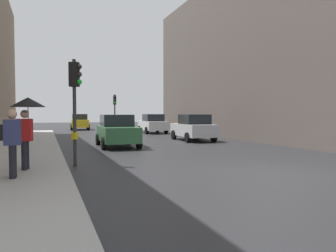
{
  "coord_description": "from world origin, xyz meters",
  "views": [
    {
      "loc": [
        -6.5,
        -8.22,
        1.82
      ],
      "look_at": [
        0.2,
        9.47,
        1.09
      ],
      "focal_mm": 34.62,
      "sensor_mm": 36.0,
      "label": 1
    }
  ],
  "objects_px": {
    "traffic_light_far_median": "(115,106)",
    "pedestrian_with_umbrella": "(27,113)",
    "pedestrian_with_grey_backpack": "(11,139)",
    "traffic_light_near_right": "(75,93)",
    "car_silver_hatchback": "(193,128)",
    "car_green_estate": "(117,131)",
    "car_yellow_taxi": "(80,122)",
    "car_white_compact": "(153,124)"
  },
  "relations": [
    {
      "from": "car_silver_hatchback",
      "to": "car_yellow_taxi",
      "type": "bearing_deg",
      "value": 107.57
    },
    {
      "from": "traffic_light_near_right",
      "to": "car_silver_hatchback",
      "type": "distance_m",
      "value": 11.72
    },
    {
      "from": "traffic_light_far_median",
      "to": "pedestrian_with_umbrella",
      "type": "height_order",
      "value": "traffic_light_far_median"
    },
    {
      "from": "traffic_light_near_right",
      "to": "car_yellow_taxi",
      "type": "relative_size",
      "value": 0.86
    },
    {
      "from": "traffic_light_far_median",
      "to": "car_white_compact",
      "type": "distance_m",
      "value": 3.89
    },
    {
      "from": "traffic_light_near_right",
      "to": "traffic_light_far_median",
      "type": "distance_m",
      "value": 19.14
    },
    {
      "from": "car_silver_hatchback",
      "to": "pedestrian_with_grey_backpack",
      "type": "height_order",
      "value": "pedestrian_with_grey_backpack"
    },
    {
      "from": "car_green_estate",
      "to": "pedestrian_with_umbrella",
      "type": "relative_size",
      "value": 2.0
    },
    {
      "from": "car_silver_hatchback",
      "to": "car_yellow_taxi",
      "type": "xyz_separation_m",
      "value": [
        -5.67,
        17.9,
        0.0
      ]
    },
    {
      "from": "traffic_light_far_median",
      "to": "car_green_estate",
      "type": "distance_m",
      "value": 12.82
    },
    {
      "from": "car_green_estate",
      "to": "pedestrian_with_grey_backpack",
      "type": "distance_m",
      "value": 9.54
    },
    {
      "from": "car_white_compact",
      "to": "pedestrian_with_umbrella",
      "type": "relative_size",
      "value": 2.0
    },
    {
      "from": "car_yellow_taxi",
      "to": "pedestrian_with_grey_backpack",
      "type": "bearing_deg",
      "value": -98.91
    },
    {
      "from": "car_yellow_taxi",
      "to": "pedestrian_with_umbrella",
      "type": "height_order",
      "value": "pedestrian_with_umbrella"
    },
    {
      "from": "pedestrian_with_umbrella",
      "to": "car_white_compact",
      "type": "bearing_deg",
      "value": 61.68
    },
    {
      "from": "car_silver_hatchback",
      "to": "pedestrian_with_umbrella",
      "type": "xyz_separation_m",
      "value": [
        -9.78,
        -9.3,
        0.96
      ]
    },
    {
      "from": "car_white_compact",
      "to": "car_yellow_taxi",
      "type": "xyz_separation_m",
      "value": [
        -5.71,
        8.96,
        0.0
      ]
    },
    {
      "from": "traffic_light_near_right",
      "to": "pedestrian_with_grey_backpack",
      "type": "xyz_separation_m",
      "value": [
        -1.81,
        -2.43,
        -1.38
      ]
    },
    {
      "from": "traffic_light_far_median",
      "to": "pedestrian_with_umbrella",
      "type": "bearing_deg",
      "value": -108.51
    },
    {
      "from": "traffic_light_near_right",
      "to": "car_yellow_taxi",
      "type": "bearing_deg",
      "value": 84.19
    },
    {
      "from": "traffic_light_near_right",
      "to": "car_yellow_taxi",
      "type": "distance_m",
      "value": 26.17
    },
    {
      "from": "car_green_estate",
      "to": "car_yellow_taxi",
      "type": "distance_m",
      "value": 20.03
    },
    {
      "from": "traffic_light_far_median",
      "to": "car_silver_hatchback",
      "type": "distance_m",
      "value": 10.96
    },
    {
      "from": "car_silver_hatchback",
      "to": "car_white_compact",
      "type": "bearing_deg",
      "value": 89.74
    },
    {
      "from": "car_silver_hatchback",
      "to": "car_white_compact",
      "type": "distance_m",
      "value": 8.94
    },
    {
      "from": "traffic_light_near_right",
      "to": "pedestrian_with_umbrella",
      "type": "distance_m",
      "value": 2.03
    },
    {
      "from": "traffic_light_far_median",
      "to": "pedestrian_with_grey_backpack",
      "type": "bearing_deg",
      "value": -108.33
    },
    {
      "from": "traffic_light_near_right",
      "to": "pedestrian_with_grey_backpack",
      "type": "distance_m",
      "value": 3.33
    },
    {
      "from": "car_green_estate",
      "to": "pedestrian_with_grey_backpack",
      "type": "relative_size",
      "value": 2.41
    },
    {
      "from": "traffic_light_near_right",
      "to": "car_silver_hatchback",
      "type": "height_order",
      "value": "traffic_light_near_right"
    },
    {
      "from": "traffic_light_near_right",
      "to": "traffic_light_far_median",
      "type": "xyz_separation_m",
      "value": [
        5.11,
        18.45,
        -0.06
      ]
    },
    {
      "from": "car_green_estate",
      "to": "pedestrian_with_umbrella",
      "type": "bearing_deg",
      "value": -120.24
    },
    {
      "from": "traffic_light_far_median",
      "to": "car_white_compact",
      "type": "xyz_separation_m",
      "value": [
        3.24,
        -1.42,
        -1.61
      ]
    },
    {
      "from": "traffic_light_far_median",
      "to": "pedestrian_with_grey_backpack",
      "type": "xyz_separation_m",
      "value": [
        -6.92,
        -20.88,
        -1.33
      ]
    },
    {
      "from": "traffic_light_far_median",
      "to": "car_yellow_taxi",
      "type": "xyz_separation_m",
      "value": [
        -2.46,
        7.54,
        -1.61
      ]
    },
    {
      "from": "traffic_light_near_right",
      "to": "car_silver_hatchback",
      "type": "xyz_separation_m",
      "value": [
        8.31,
        8.09,
        -1.67
      ]
    },
    {
      "from": "traffic_light_far_median",
      "to": "pedestrian_with_umbrella",
      "type": "xyz_separation_m",
      "value": [
        -6.58,
        -19.66,
        -0.65
      ]
    },
    {
      "from": "car_green_estate",
      "to": "car_silver_hatchback",
      "type": "xyz_separation_m",
      "value": [
        5.61,
        2.13,
        0.0
      ]
    },
    {
      "from": "car_white_compact",
      "to": "car_yellow_taxi",
      "type": "bearing_deg",
      "value": 122.5
    },
    {
      "from": "car_yellow_taxi",
      "to": "pedestrian_with_umbrella",
      "type": "xyz_separation_m",
      "value": [
        -4.12,
        -27.19,
        0.96
      ]
    },
    {
      "from": "car_silver_hatchback",
      "to": "pedestrian_with_umbrella",
      "type": "bearing_deg",
      "value": -136.47
    },
    {
      "from": "car_white_compact",
      "to": "pedestrian_with_umbrella",
      "type": "bearing_deg",
      "value": -118.32
    }
  ]
}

